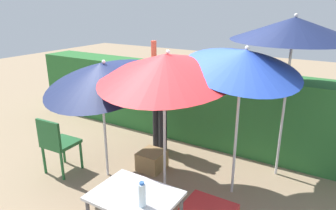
# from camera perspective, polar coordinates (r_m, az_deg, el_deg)

# --- Properties ---
(ground_plane) EXTENTS (24.00, 24.00, 0.00)m
(ground_plane) POSITION_cam_1_polar(r_m,az_deg,el_deg) (4.51, -2.04, -14.43)
(ground_plane) COLOR #9E8466
(hedge_row) EXTENTS (8.00, 0.70, 1.34)m
(hedge_row) POSITION_cam_1_polar(r_m,az_deg,el_deg) (5.61, 7.63, -0.19)
(hedge_row) COLOR #2D7033
(hedge_row) RESTS_ON ground_plane
(umbrella_rainbow) EXTENTS (1.49, 1.45, 2.17)m
(umbrella_rainbow) POSITION_cam_1_polar(r_m,az_deg,el_deg) (3.75, 14.08, 8.17)
(umbrella_rainbow) COLOR silver
(umbrella_rainbow) RESTS_ON ground_plane
(umbrella_orange) EXTENTS (1.72, 1.74, 2.05)m
(umbrella_orange) POSITION_cam_1_polar(r_m,az_deg,el_deg) (3.66, -0.36, 7.36)
(umbrella_orange) COLOR silver
(umbrella_orange) RESTS_ON ground_plane
(umbrella_yellow) EXTENTS (1.68, 1.69, 1.91)m
(umbrella_yellow) POSITION_cam_1_polar(r_m,az_deg,el_deg) (4.19, -12.18, 5.80)
(umbrella_yellow) COLOR silver
(umbrella_yellow) RESTS_ON ground_plane
(umbrella_navy) EXTENTS (1.64, 1.65, 2.34)m
(umbrella_navy) POSITION_cam_1_polar(r_m,az_deg,el_deg) (4.37, 22.63, 13.11)
(umbrella_navy) COLOR silver
(umbrella_navy) RESTS_ON ground_plane
(person_vendor) EXTENTS (0.50, 0.39, 1.88)m
(person_vendor) POSITION_cam_1_polar(r_m,az_deg,el_deg) (5.04, -1.63, 0.97)
(person_vendor) COLOR black
(person_vendor) RESTS_ON ground_plane
(chair_plastic) EXTENTS (0.46, 0.46, 0.89)m
(chair_plastic) POSITION_cam_1_polar(r_m,az_deg,el_deg) (4.80, -20.12, -6.56)
(chair_plastic) COLOR #236633
(chair_plastic) RESTS_ON ground_plane
(crate_cardboard) EXTENTS (0.37, 0.39, 0.29)m
(crate_cardboard) POSITION_cam_1_polar(r_m,az_deg,el_deg) (4.80, -3.04, -10.32)
(crate_cardboard) COLOR #9E7A4C
(crate_cardboard) RESTS_ON ground_plane
(folding_table) EXTENTS (0.80, 0.60, 0.75)m
(folding_table) POSITION_cam_1_polar(r_m,az_deg,el_deg) (3.04, -6.22, -17.79)
(folding_table) COLOR #4C4C51
(folding_table) RESTS_ON ground_plane
(bottle_water) EXTENTS (0.07, 0.07, 0.24)m
(bottle_water) POSITION_cam_1_polar(r_m,az_deg,el_deg) (2.77, -4.90, -16.45)
(bottle_water) COLOR silver
(bottle_water) RESTS_ON folding_table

